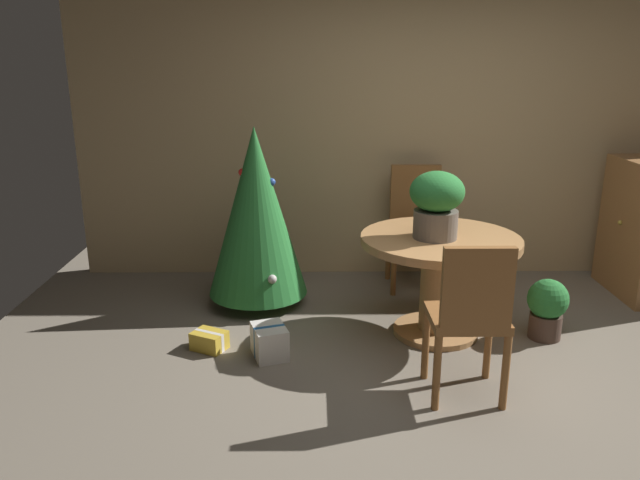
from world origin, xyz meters
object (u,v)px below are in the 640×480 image
object	(u,v)px
holiday_tree	(256,212)
potted_plant	(547,307)
flower_vase	(437,201)
wooden_chair_far	(416,219)
round_dining_table	(439,266)
wooden_chair_near	(470,313)
gift_box_gold	(209,341)
gift_box_cream	(270,341)

from	to	relation	value
holiday_tree	potted_plant	xyz separation A→B (m)	(2.04, -0.64, -0.52)
flower_vase	potted_plant	bearing A→B (deg)	-3.53
wooden_chair_far	potted_plant	size ratio (longest dim) A/B	2.37
round_dining_table	potted_plant	size ratio (longest dim) A/B	2.54
wooden_chair_near	gift_box_gold	world-z (taller)	wooden_chair_near
wooden_chair_near	gift_box_cream	xyz separation A→B (m)	(-1.15, 0.54, -0.43)
flower_vase	wooden_chair_far	bearing A→B (deg)	87.44
gift_box_gold	potted_plant	xyz separation A→B (m)	(2.31, 0.15, 0.17)
flower_vase	gift_box_cream	size ratio (longest dim) A/B	1.48
flower_vase	wooden_chair_near	xyz separation A→B (m)	(0.05, -0.85, -0.43)
wooden_chair_far	wooden_chair_near	size ratio (longest dim) A/B	1.07
flower_vase	wooden_chair_near	world-z (taller)	flower_vase
gift_box_gold	wooden_chair_far	bearing A→B (deg)	38.47
round_dining_table	wooden_chair_near	distance (m)	0.88
wooden_chair_far	gift_box_gold	size ratio (longest dim) A/B	3.81
wooden_chair_near	flower_vase	bearing A→B (deg)	93.13
wooden_chair_near	holiday_tree	xyz separation A→B (m)	(-1.30, 1.44, 0.21)
flower_vase	wooden_chair_near	bearing A→B (deg)	-86.87
round_dining_table	gift_box_gold	xyz separation A→B (m)	(-1.56, -0.23, -0.44)
wooden_chair_near	potted_plant	bearing A→B (deg)	46.96
gift_box_cream	holiday_tree	bearing A→B (deg)	99.34
flower_vase	gift_box_cream	xyz separation A→B (m)	(-1.10, -0.31, -0.86)
potted_plant	wooden_chair_far	bearing A→B (deg)	124.44
gift_box_gold	gift_box_cream	bearing A→B (deg)	-14.50
round_dining_table	wooden_chair_far	bearing A→B (deg)	90.00
flower_vase	wooden_chair_near	size ratio (longest dim) A/B	0.48
gift_box_cream	flower_vase	bearing A→B (deg)	15.59
flower_vase	gift_box_gold	xyz separation A→B (m)	(-1.52, -0.20, -0.90)
wooden_chair_far	holiday_tree	world-z (taller)	holiday_tree
round_dining_table	wooden_chair_near	world-z (taller)	wooden_chair_near
gift_box_cream	gift_box_gold	bearing A→B (deg)	165.50
wooden_chair_far	potted_plant	bearing A→B (deg)	-55.56
wooden_chair_far	gift_box_cream	world-z (taller)	wooden_chair_far
wooden_chair_far	flower_vase	bearing A→B (deg)	-92.56
gift_box_gold	potted_plant	distance (m)	2.32
gift_box_cream	potted_plant	world-z (taller)	potted_plant
holiday_tree	round_dining_table	bearing A→B (deg)	-23.38
wooden_chair_near	holiday_tree	size ratio (longest dim) A/B	0.68
round_dining_table	gift_box_gold	world-z (taller)	round_dining_table
round_dining_table	potted_plant	distance (m)	0.80
wooden_chair_near	holiday_tree	bearing A→B (deg)	132.05
wooden_chair_near	gift_box_cream	bearing A→B (deg)	154.85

